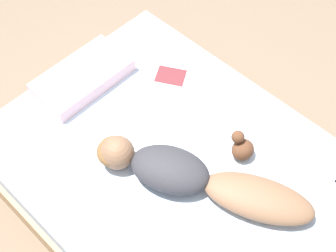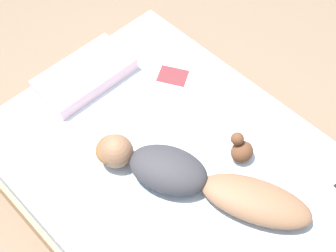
% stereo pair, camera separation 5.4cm
% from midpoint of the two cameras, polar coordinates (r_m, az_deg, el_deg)
% --- Properties ---
extents(ground_plane, '(12.00, 12.00, 0.00)m').
position_cam_midpoint_polar(ground_plane, '(3.33, -0.18, -7.91)').
color(ground_plane, '#7A6651').
extents(bed, '(1.73, 2.21, 0.47)m').
position_cam_midpoint_polar(bed, '(3.13, -0.19, -6.00)').
color(bed, tan).
rests_on(bed, ground_plane).
extents(person, '(0.78, 1.30, 0.21)m').
position_cam_midpoint_polar(person, '(2.75, 2.28, -6.17)').
color(person, brown).
rests_on(person, bed).
extents(open_magazine, '(0.56, 0.49, 0.01)m').
position_cam_midpoint_polar(open_magazine, '(3.24, -0.65, 4.59)').
color(open_magazine, white).
rests_on(open_magazine, bed).
extents(coffee_mug, '(0.12, 0.08, 0.10)m').
position_cam_midpoint_polar(coffee_mug, '(2.80, 12.80, -8.50)').
color(coffee_mug, '#993D33').
rests_on(coffee_mug, bed).
extents(plush_toy, '(0.15, 0.16, 0.19)m').
position_cam_midpoint_polar(plush_toy, '(2.90, 8.47, -2.60)').
color(plush_toy, brown).
rests_on(plush_toy, bed).
extents(pillow, '(0.66, 0.36, 0.10)m').
position_cam_midpoint_polar(pillow, '(3.30, -10.80, 5.90)').
color(pillow, beige).
rests_on(pillow, bed).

